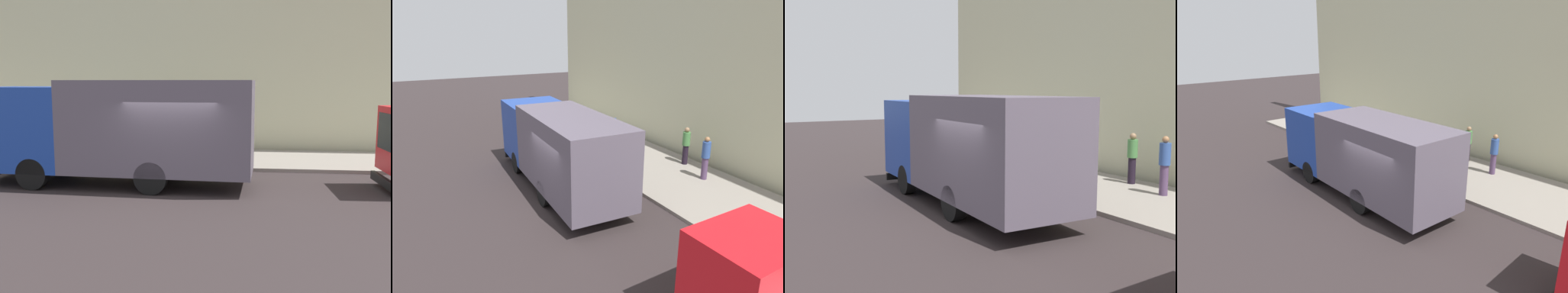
# 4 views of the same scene
# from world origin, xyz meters

# --- Properties ---
(ground) EXTENTS (80.00, 80.00, 0.00)m
(ground) POSITION_xyz_m (0.00, 0.00, 0.00)
(ground) COLOR #2F2727
(sidewalk) EXTENTS (4.25, 30.00, 0.12)m
(sidewalk) POSITION_xyz_m (5.13, 0.00, 0.06)
(sidewalk) COLOR gray
(sidewalk) RESTS_ON ground
(building_facade) EXTENTS (0.50, 30.00, 10.99)m
(building_facade) POSITION_xyz_m (7.75, 0.00, 5.50)
(building_facade) COLOR beige
(building_facade) RESTS_ON ground
(large_utility_truck) EXTENTS (2.71, 8.11, 3.07)m
(large_utility_truck) POSITION_xyz_m (0.66, 1.73, 1.70)
(large_utility_truck) COLOR #1B3FA4
(large_utility_truck) RESTS_ON ground
(pedestrian_walking) EXTENTS (0.34, 0.34, 1.69)m
(pedestrian_walking) POSITION_xyz_m (6.52, 1.06, 1.02)
(pedestrian_walking) COLOR black
(pedestrian_walking) RESTS_ON sidewalk
(pedestrian_standing) EXTENTS (0.38, 0.38, 1.76)m
(pedestrian_standing) POSITION_xyz_m (5.97, -0.62, 1.06)
(pedestrian_standing) COLOR #513A5B
(pedestrian_standing) RESTS_ON sidewalk
(traffic_cone_orange) EXTENTS (0.52, 0.52, 0.75)m
(traffic_cone_orange) POSITION_xyz_m (3.42, 6.27, 0.50)
(traffic_cone_orange) COLOR orange
(traffic_cone_orange) RESTS_ON sidewalk
(street_sign_post) EXTENTS (0.44, 0.08, 2.29)m
(street_sign_post) POSITION_xyz_m (3.30, 2.15, 1.49)
(street_sign_post) COLOR #4C5156
(street_sign_post) RESTS_ON sidewalk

